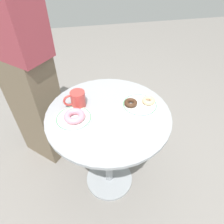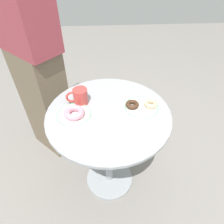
% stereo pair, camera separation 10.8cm
% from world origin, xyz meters
% --- Properties ---
extents(ground_plane, '(7.00, 7.00, 0.02)m').
position_xyz_m(ground_plane, '(0.00, 0.00, -0.01)').
color(ground_plane, gray).
extents(cafe_table, '(0.69, 0.69, 0.71)m').
position_xyz_m(cafe_table, '(0.00, 0.00, 0.49)').
color(cafe_table, '#999EA3').
rests_on(cafe_table, ground).
extents(plate_left, '(0.19, 0.19, 0.01)m').
position_xyz_m(plate_left, '(-0.19, -0.01, 0.71)').
color(plate_left, white).
rests_on(plate_left, cafe_table).
extents(plate_right, '(0.20, 0.20, 0.01)m').
position_xyz_m(plate_right, '(0.19, 0.03, 0.71)').
color(plate_right, white).
rests_on(plate_right, cafe_table).
extents(donut_pink_frosted, '(0.15, 0.15, 0.03)m').
position_xyz_m(donut_pink_frosted, '(-0.18, -0.02, 0.74)').
color(donut_pink_frosted, pink).
rests_on(donut_pink_frosted, plate_left).
extents(donut_glazed, '(0.10, 0.10, 0.02)m').
position_xyz_m(donut_glazed, '(0.24, 0.03, 0.73)').
color(donut_glazed, '#E0B789').
rests_on(donut_glazed, plate_right).
extents(donut_chocolate, '(0.09, 0.09, 0.02)m').
position_xyz_m(donut_chocolate, '(0.14, 0.03, 0.73)').
color(donut_chocolate, '#422819').
rests_on(donut_chocolate, plate_right).
extents(paper_napkin, '(0.16, 0.16, 0.01)m').
position_xyz_m(paper_napkin, '(0.06, -0.22, 0.71)').
color(paper_napkin, white).
rests_on(paper_napkin, cafe_table).
extents(coffee_mug, '(0.12, 0.08, 0.09)m').
position_xyz_m(coffee_mug, '(-0.16, 0.10, 0.75)').
color(coffee_mug, '#B73D38').
rests_on(coffee_mug, cafe_table).
extents(person_figure, '(0.44, 0.43, 1.69)m').
position_xyz_m(person_figure, '(-0.47, 0.42, 0.83)').
color(person_figure, brown).
rests_on(person_figure, ground).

